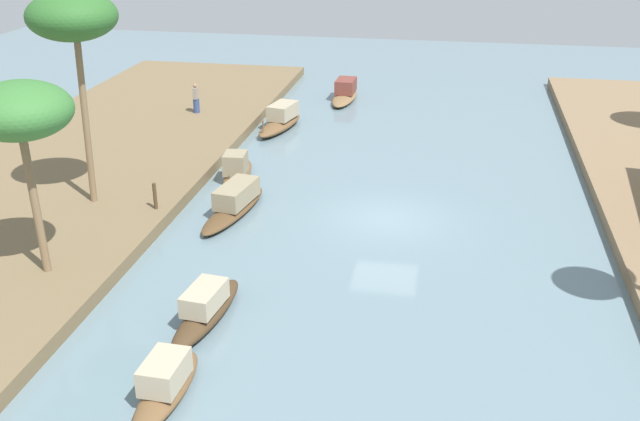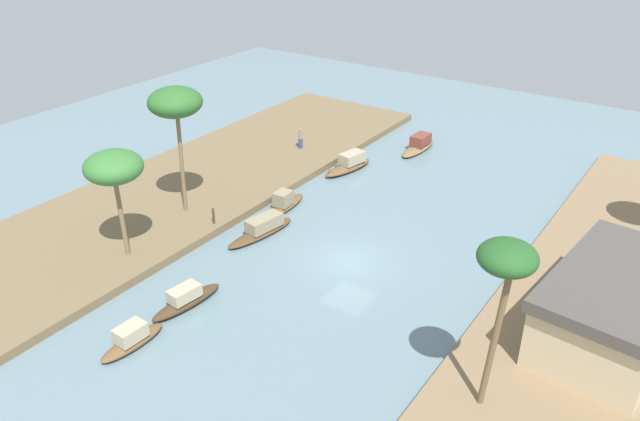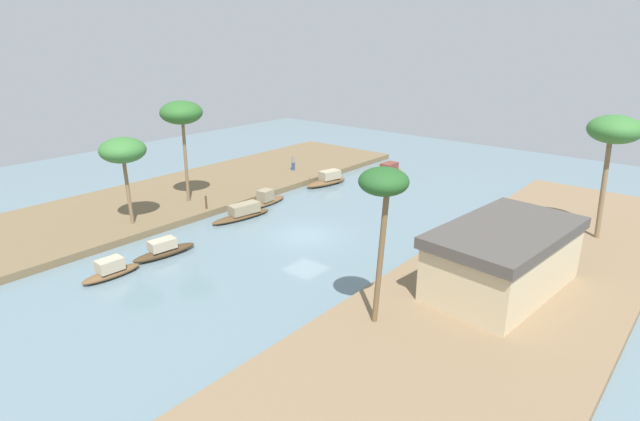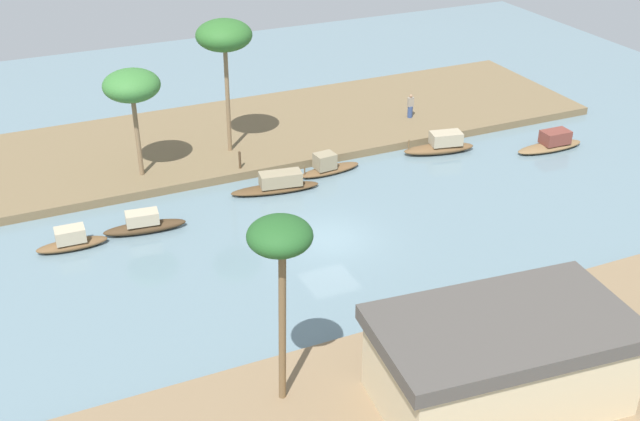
% 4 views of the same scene
% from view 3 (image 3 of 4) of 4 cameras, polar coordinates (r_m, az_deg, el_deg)
% --- Properties ---
extents(river_water, '(72.92, 72.92, 0.00)m').
position_cam_3_polar(river_water, '(34.29, -1.69, -2.87)').
color(river_water, slate).
rests_on(river_water, ground).
extents(riverbank_left, '(45.65, 11.41, 0.48)m').
position_cam_3_polar(riverbank_left, '(43.97, -15.09, 1.85)').
color(riverbank_left, brown).
rests_on(riverbank_left, ground).
extents(riverbank_right, '(45.65, 11.41, 0.48)m').
position_cam_3_polar(riverbank_right, '(27.88, 20.02, -9.06)').
color(riverbank_right, '#846B4C').
rests_on(riverbank_right, ground).
extents(sampan_with_tall_canopy, '(4.54, 2.01, 1.29)m').
position_cam_3_polar(sampan_with_tall_canopy, '(45.73, 0.85, 3.51)').
color(sampan_with_tall_canopy, brown).
rests_on(sampan_with_tall_canopy, river_water).
extents(sampan_upstream_small, '(4.56, 1.36, 1.20)m').
position_cam_3_polar(sampan_upstream_small, '(49.39, 7.71, 4.47)').
color(sampan_upstream_small, brown).
rests_on(sampan_upstream_small, river_water).
extents(sampan_foreground, '(3.38, 1.08, 1.12)m').
position_cam_3_polar(sampan_foreground, '(30.76, -22.63, -6.28)').
color(sampan_foreground, brown).
rests_on(sampan_foreground, river_water).
extents(sampan_near_left_bank, '(4.15, 1.38, 1.13)m').
position_cam_3_polar(sampan_near_left_bank, '(32.44, -17.28, -4.30)').
color(sampan_near_left_bank, '#47331E').
rests_on(sampan_near_left_bank, river_water).
extents(sampan_with_red_awning, '(3.83, 1.33, 1.27)m').
position_cam_3_polar(sampan_with_red_awning, '(40.62, -6.01, 1.27)').
color(sampan_with_red_awning, brown).
rests_on(sampan_with_red_awning, river_water).
extents(sampan_open_hull, '(5.00, 1.82, 1.12)m').
position_cam_3_polar(sampan_open_hull, '(37.73, -8.78, -0.27)').
color(sampan_open_hull, brown).
rests_on(sampan_open_hull, river_water).
extents(person_on_near_bank, '(0.39, 0.34, 1.57)m').
position_cam_3_polar(person_on_near_bank, '(48.97, -3.05, 5.38)').
color(person_on_near_bank, '#33477A').
rests_on(person_on_near_bank, riverbank_left).
extents(mooring_post, '(0.14, 0.14, 1.02)m').
position_cam_3_polar(mooring_post, '(38.86, -12.79, 0.91)').
color(mooring_post, '#4C3823').
rests_on(mooring_post, riverbank_left).
extents(palm_tree_left_near, '(3.16, 3.16, 7.83)m').
position_cam_3_polar(palm_tree_left_near, '(39.62, -15.44, 10.54)').
color(palm_tree_left_near, '#7F6647').
rests_on(palm_tree_left_near, riverbank_left).
extents(palm_tree_left_far, '(3.06, 3.06, 6.03)m').
position_cam_3_polar(palm_tree_left_far, '(36.21, -21.45, 6.30)').
color(palm_tree_left_far, '#7F6647').
rests_on(palm_tree_left_far, riverbank_left).
extents(palm_tree_right_tall, '(2.13, 2.13, 7.29)m').
position_cam_3_polar(palm_tree_right_tall, '(21.11, 7.21, 2.63)').
color(palm_tree_right_tall, brown).
rests_on(palm_tree_right_tall, riverbank_right).
extents(palm_tree_right_short, '(3.14, 3.14, 7.90)m').
position_cam_3_polar(palm_tree_right_short, '(35.69, 30.40, 7.73)').
color(palm_tree_right_short, '#7F6647').
rests_on(palm_tree_right_short, riverbank_right).
extents(riverside_building, '(9.29, 5.74, 3.41)m').
position_cam_3_polar(riverside_building, '(27.35, 20.07, -5.02)').
color(riverside_building, beige).
rests_on(riverside_building, riverbank_right).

